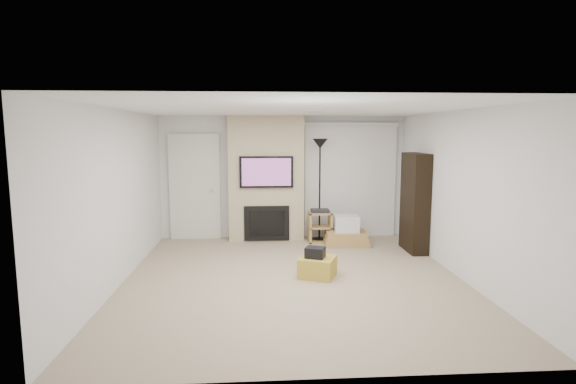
{
  "coord_description": "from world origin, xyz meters",
  "views": [
    {
      "loc": [
        -0.51,
        -6.45,
        2.18
      ],
      "look_at": [
        0.0,
        1.2,
        1.15
      ],
      "focal_mm": 28.0,
      "sensor_mm": 36.0,
      "label": 1
    }
  ],
  "objects": [
    {
      "name": "box_stack",
      "position": [
        1.19,
        2.01,
        0.22
      ],
      "size": [
        0.89,
        0.7,
        0.57
      ],
      "color": "tan",
      "rests_on": "floor"
    },
    {
      "name": "vertical_blinds",
      "position": [
        1.4,
        2.7,
        1.27
      ],
      "size": [
        1.98,
        0.1,
        2.37
      ],
      "color": "silver",
      "rests_on": "floor"
    },
    {
      "name": "wall_back",
      "position": [
        0.0,
        2.75,
        1.25
      ],
      "size": [
        5.0,
        0.0,
        2.5
      ],
      "primitive_type": "cube",
      "rotation": [
        1.57,
        0.0,
        0.0
      ],
      "color": "silver",
      "rests_on": "ground"
    },
    {
      "name": "black_bag",
      "position": [
        0.33,
        0.07,
        0.38
      ],
      "size": [
        0.34,
        0.31,
        0.16
      ],
      "primitive_type": "cube",
      "rotation": [
        0.0,
        0.0,
        -0.39
      ],
      "color": "black",
      "rests_on": "ottoman"
    },
    {
      "name": "wall_front",
      "position": [
        0.0,
        -2.75,
        1.25
      ],
      "size": [
        5.0,
        0.0,
        2.5
      ],
      "primitive_type": "cube",
      "rotation": [
        1.57,
        0.0,
        0.0
      ],
      "color": "silver",
      "rests_on": "ground"
    },
    {
      "name": "ceiling",
      "position": [
        0.0,
        0.0,
        2.5
      ],
      "size": [
        5.0,
        5.5,
        0.0
      ],
      "primitive_type": "cube",
      "color": "white",
      "rests_on": "wall_back"
    },
    {
      "name": "hvac_vent",
      "position": [
        0.4,
        0.8,
        2.5
      ],
      "size": [
        0.35,
        0.18,
        0.01
      ],
      "primitive_type": "cube",
      "color": "silver",
      "rests_on": "ceiling"
    },
    {
      "name": "wall_left",
      "position": [
        -2.5,
        0.0,
        1.25
      ],
      "size": [
        0.0,
        5.5,
        2.5
      ],
      "primitive_type": "cube",
      "rotation": [
        1.57,
        0.0,
        1.57
      ],
      "color": "silver",
      "rests_on": "ground"
    },
    {
      "name": "bookshelf",
      "position": [
        2.34,
        1.46,
        0.9
      ],
      "size": [
        0.3,
        0.8,
        1.8
      ],
      "color": "black",
      "rests_on": "floor"
    },
    {
      "name": "av_stand",
      "position": [
        0.71,
        2.25,
        0.35
      ],
      "size": [
        0.45,
        0.38,
        0.66
      ],
      "color": "tan",
      "rests_on": "floor"
    },
    {
      "name": "ottoman",
      "position": [
        0.38,
        0.09,
        0.15
      ],
      "size": [
        0.65,
        0.65,
        0.3
      ],
      "primitive_type": "cube",
      "rotation": [
        0.0,
        0.0,
        -0.39
      ],
      "color": "gold",
      "rests_on": "floor"
    },
    {
      "name": "entry_door",
      "position": [
        -1.8,
        2.71,
        1.05
      ],
      "size": [
        1.02,
        0.11,
        2.14
      ],
      "color": "silver",
      "rests_on": "floor"
    },
    {
      "name": "floor",
      "position": [
        0.0,
        0.0,
        0.0
      ],
      "size": [
        5.0,
        5.5,
        0.0
      ],
      "primitive_type": "cube",
      "color": "tan",
      "rests_on": "ground"
    },
    {
      "name": "fireplace_wall",
      "position": [
        -0.35,
        2.54,
        1.24
      ],
      "size": [
        1.5,
        0.47,
        2.5
      ],
      "color": "tan",
      "rests_on": "floor"
    },
    {
      "name": "floor_lamp",
      "position": [
        0.71,
        2.36,
        1.61
      ],
      "size": [
        0.3,
        0.3,
        2.05
      ],
      "color": "black",
      "rests_on": "floor"
    },
    {
      "name": "wall_right",
      "position": [
        2.5,
        0.0,
        1.25
      ],
      "size": [
        0.0,
        5.5,
        2.5
      ],
      "primitive_type": "cube",
      "rotation": [
        1.57,
        0.0,
        1.57
      ],
      "color": "silver",
      "rests_on": "ground"
    }
  ]
}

